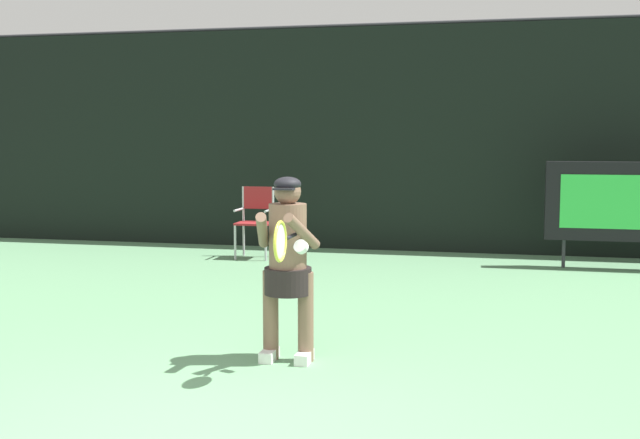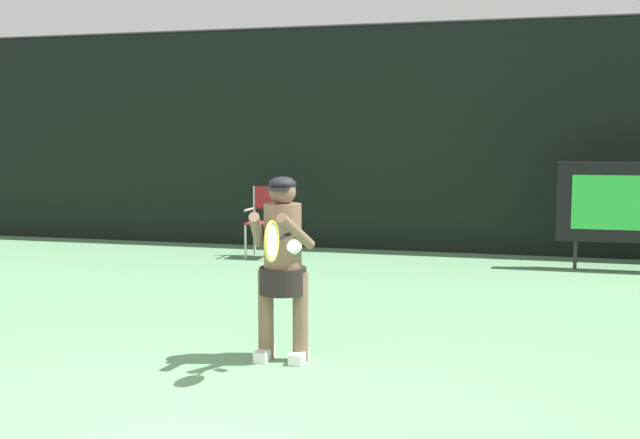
# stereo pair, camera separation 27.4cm
# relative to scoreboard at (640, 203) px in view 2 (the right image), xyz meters

# --- Properties ---
(backdrop_screen) EXTENTS (18.00, 0.12, 3.66)m
(backdrop_screen) POSITION_rel_scoreboard_xyz_m (-3.42, 1.17, 0.86)
(backdrop_screen) COLOR black
(backdrop_screen) RESTS_ON ground
(scoreboard) EXTENTS (2.20, 0.21, 1.50)m
(scoreboard) POSITION_rel_scoreboard_xyz_m (0.00, 0.00, 0.00)
(scoreboard) COLOR black
(scoreboard) RESTS_ON ground
(umpire_chair) EXTENTS (0.52, 0.44, 1.08)m
(umpire_chair) POSITION_rel_scoreboard_xyz_m (-5.35, -0.12, -0.33)
(umpire_chair) COLOR #B7B7BC
(umpire_chair) RESTS_ON ground
(water_bottle) EXTENTS (0.07, 0.07, 0.27)m
(water_bottle) POSITION_rel_scoreboard_xyz_m (-4.78, -0.36, -0.82)
(water_bottle) COLOR blue
(water_bottle) RESTS_ON ground
(tennis_player) EXTENTS (0.53, 0.61, 1.52)m
(tennis_player) POSITION_rel_scoreboard_xyz_m (-3.40, -5.38, -0.11)
(tennis_player) COLOR white
(tennis_player) RESTS_ON ground
(tennis_racket) EXTENTS (0.03, 0.60, 0.31)m
(tennis_racket) POSITION_rel_scoreboard_xyz_m (-3.30, -5.95, 0.13)
(tennis_racket) COLOR black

